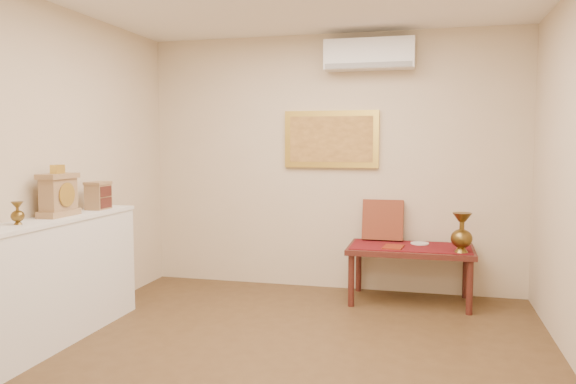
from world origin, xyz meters
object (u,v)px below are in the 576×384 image
(brass_urn_tall, at_px, (462,228))
(wooden_chest, at_px, (98,195))
(display_ledge, at_px, (47,282))
(low_table, at_px, (410,253))
(mantel_clock, at_px, (59,194))

(brass_urn_tall, bearing_deg, wooden_chest, -162.27)
(display_ledge, relative_size, low_table, 1.68)
(display_ledge, bearing_deg, low_table, 35.10)
(brass_urn_tall, height_order, wooden_chest, wooden_chest)
(mantel_clock, bearing_deg, display_ledge, -87.91)
(display_ledge, distance_m, low_table, 3.27)
(mantel_clock, bearing_deg, wooden_chest, 86.07)
(display_ledge, distance_m, mantel_clock, 0.69)
(display_ledge, xyz_separation_m, low_table, (2.67, 1.88, -0.01))
(brass_urn_tall, xyz_separation_m, low_table, (-0.46, 0.21, -0.30))
(wooden_chest, bearing_deg, mantel_clock, -93.93)
(brass_urn_tall, relative_size, mantel_clock, 1.09)
(low_table, bearing_deg, display_ledge, -144.90)
(display_ledge, xyz_separation_m, wooden_chest, (0.03, 0.68, 0.61))
(brass_urn_tall, relative_size, display_ledge, 0.22)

